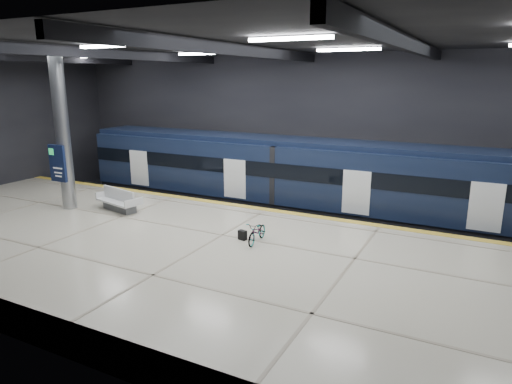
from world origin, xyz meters
The scene contains 10 objects.
ground centered at (0.00, 0.00, 0.00)m, with size 30.00×30.00×0.00m, color black.
room_shell centered at (0.00, 0.00, 5.72)m, with size 30.10×16.10×8.05m.
platform centered at (0.00, -2.50, 0.55)m, with size 30.00×11.00×1.10m, color beige.
safety_strip centered at (0.00, 2.75, 1.11)m, with size 30.00×0.40×0.01m, color gold.
rails centered at (0.00, 5.50, 0.08)m, with size 30.00×1.52×0.16m.
train centered at (2.43, 5.50, 2.06)m, with size 29.40×2.84×3.79m.
bench centered at (-5.71, -0.31, 1.45)m, with size 2.40×1.41×0.99m.
bicycle centered at (1.51, -1.12, 1.49)m, with size 0.52×1.49×0.78m, color #99999E.
pannier_bag centered at (0.91, -1.12, 1.28)m, with size 0.30×0.18×0.35m, color black.
info_column centered at (-8.00, -1.03, 4.46)m, with size 0.90×0.78×6.90m.
Camera 1 is at (8.43, -14.74, 6.79)m, focal length 32.00 mm.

